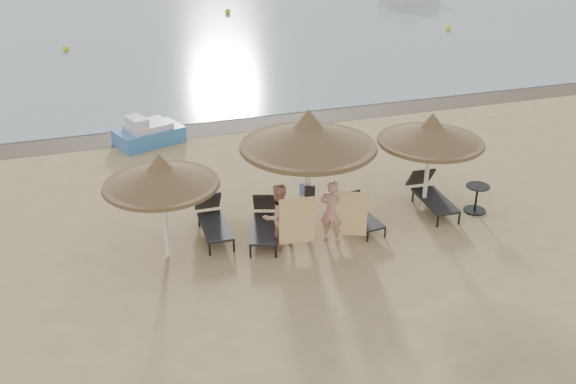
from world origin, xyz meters
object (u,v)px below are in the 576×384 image
Objects in this scene: person_left at (278,211)px; pedal_boat at (148,133)px; lounger_near_right at (358,212)px; lounger_near_left at (265,221)px; palapa_right at (431,134)px; side_table at (476,199)px; lounger_far_right at (431,194)px; person_right at (332,206)px; palapa_center at (308,136)px; lounger_far_left at (213,219)px; palapa_left at (161,176)px.

person_left reaches higher than pedal_boat.
lounger_near_left is at bearing 168.97° from lounger_near_right.
palapa_right reaches higher than person_left.
side_table is at bearing 167.33° from person_left.
lounger_near_left is 1.02× the size of lounger_far_right.
palapa_right is at bearing -159.49° from lounger_far_right.
side_table is 4.18m from person_right.
lounger_far_right is (3.54, 0.28, -2.13)m from palapa_center.
lounger_far_left is 6.81m from side_table.
lounger_far_right is 4.50m from person_left.
palapa_center is 4.15m from lounger_far_right.
lounger_far_right is (2.18, 0.26, 0.06)m from lounger_near_right.
lounger_near_left is at bearing -94.57° from pedal_boat.
side_table is at bearing -12.48° from lounger_near_right.
pedal_boat is (-0.78, 6.48, -0.02)m from lounger_far_left.
palapa_right is 4.40m from person_left.
pedal_boat is at bearing 86.44° from palapa_left.
lounger_far_left is 1.13× the size of lounger_near_right.
lounger_near_left is at bearing -179.77° from palapa_right.
pedal_boat is at bearing 124.42° from lounger_near_left.
palapa_right reaches higher than lounger_far_left.
palapa_center reaches higher than person_right.
lounger_far_left is 1.81m from person_left.
lounger_near_left is 1.08× the size of person_left.
palapa_center reaches higher than palapa_left.
pedal_boat is at bearing 136.88° from lounger_far_right.
lounger_near_right is at bearing -174.44° from palapa_right.
palapa_right is at bearing 157.53° from side_table.
palapa_center is 3.14m from lounger_far_left.
lounger_far_right is (6.95, 0.32, -1.63)m from palapa_left.
lounger_near_right is at bearing -169.68° from lounger_far_right.
palapa_center is 1.74× the size of person_right.
lounger_far_left is 3.60m from lounger_near_right.
palapa_right is (3.33, 0.21, -0.41)m from palapa_center.
lounger_far_right is (0.22, 0.07, -1.73)m from palapa_right.
person_left is at bearing -154.46° from palapa_center.
lounger_near_right is 0.71× the size of pedal_boat.
lounger_far_left reaches higher than lounger_near_right.
lounger_far_right is 1.16m from side_table.
palapa_left is 3.44m from palapa_center.
palapa_center reaches higher than lounger_far_right.
person_left is at bearing -171.48° from palapa_right.
palapa_right is 1.35× the size of lounger_far_right.
lounger_near_left is 2.76× the size of side_table.
lounger_far_left is 0.96× the size of lounger_far_right.
person_left is 1.02× the size of person_right.
palapa_center is 1.90× the size of lounger_near_right.
person_left is at bearing -58.37° from lounger_near_left.
side_table is (6.73, -1.00, -0.03)m from lounger_far_left.
palapa_center reaches higher than side_table.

